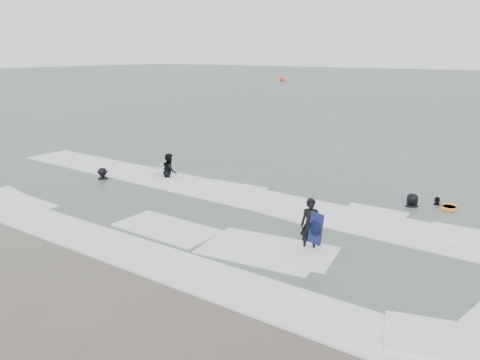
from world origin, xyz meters
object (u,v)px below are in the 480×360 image
Objects in this scene: surfer_wading at (170,178)px; surfer_breaker at (103,181)px; surfer_centre at (309,250)px; surfer_right_far at (412,208)px; buoy at (282,80)px; surfer_right_near at (437,206)px.

surfer_breaker is (-2.24, -2.25, 0.00)m from surfer_wading.
surfer_centre is at bearing -54.47° from surfer_breaker.
surfer_centre reaches higher than surfer_breaker.
surfer_right_far is (1.39, 6.02, 0.00)m from surfer_centre.
buoy is (-43.78, 71.88, 0.42)m from surfer_centre.
surfer_right_near is at bearing -173.81° from surfer_right_far.
surfer_wading is (-9.58, 3.71, 0.00)m from surfer_centre.
surfer_right_far reaches higher than surfer_centre.
surfer_right_far is (10.97, 2.32, 0.00)m from surfer_wading.
surfer_right_near is at bearing 47.69° from surfer_centre.
buoy is (-45.17, 65.85, 0.42)m from surfer_right_far.
surfer_centre is at bearing -159.36° from surfer_wading.
surfer_right_far is 1.06× the size of buoy.
surfer_breaker is 13.98m from surfer_right_far.
buoy is at bearing -21.56° from surfer_wading.
buoy is at bearing -96.67° from surfer_right_far.
surfer_right_near is at bearing -54.77° from buoy.
buoy is (-34.19, 68.17, 0.42)m from surfer_wading.
surfer_right_near is 0.93× the size of buoy.
surfer_breaker is 77.33m from buoy.
surfer_wading reaches higher than surfer_right_near.
surfer_right_near is (2.15, 6.85, 0.00)m from surfer_centre.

